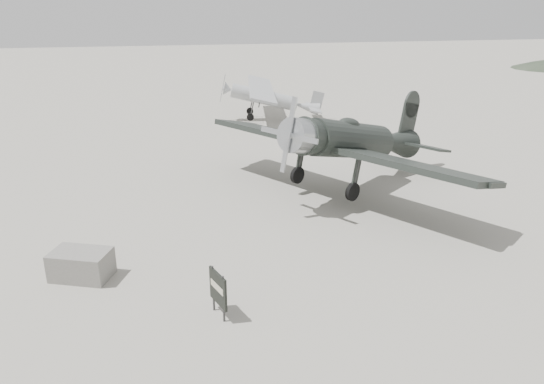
{
  "coord_description": "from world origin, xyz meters",
  "views": [
    {
      "loc": [
        -4.13,
        -17.7,
        8.44
      ],
      "look_at": [
        -0.61,
        0.52,
        1.5
      ],
      "focal_mm": 35.0,
      "sensor_mm": 36.0,
      "label": 1
    }
  ],
  "objects_px": {
    "equipment_block": "(81,265)",
    "lowwing_monoplane": "(355,141)",
    "highwing_monoplane": "(268,95)",
    "sign_board": "(218,289)"
  },
  "relations": [
    {
      "from": "highwing_monoplane",
      "to": "sign_board",
      "type": "height_order",
      "value": "highwing_monoplane"
    },
    {
      "from": "sign_board",
      "to": "lowwing_monoplane",
      "type": "bearing_deg",
      "value": 31.88
    },
    {
      "from": "lowwing_monoplane",
      "to": "sign_board",
      "type": "distance_m",
      "value": 11.48
    },
    {
      "from": "equipment_block",
      "to": "lowwing_monoplane",
      "type": "bearing_deg",
      "value": 28.6
    },
    {
      "from": "highwing_monoplane",
      "to": "lowwing_monoplane",
      "type": "bearing_deg",
      "value": -77.92
    },
    {
      "from": "lowwing_monoplane",
      "to": "highwing_monoplane",
      "type": "relative_size",
      "value": 1.23
    },
    {
      "from": "equipment_block",
      "to": "sign_board",
      "type": "distance_m",
      "value": 5.03
    },
    {
      "from": "lowwing_monoplane",
      "to": "sign_board",
      "type": "bearing_deg",
      "value": -162.5
    },
    {
      "from": "equipment_block",
      "to": "sign_board",
      "type": "xyz_separation_m",
      "value": [
        4.05,
        -2.97,
        0.39
      ]
    },
    {
      "from": "highwing_monoplane",
      "to": "equipment_block",
      "type": "bearing_deg",
      "value": -107.53
    }
  ]
}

